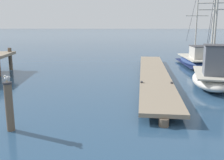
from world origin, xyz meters
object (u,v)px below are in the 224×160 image
fishing_boat_1 (196,60)px  perched_seagull (7,78)px  fishing_boat_0 (213,75)px  mooring_piling (9,106)px

fishing_boat_1 → perched_seagull: fishing_boat_1 is taller
fishing_boat_1 → fishing_boat_0: bearing=-99.3°
mooring_piling → perched_seagull: 0.96m
fishing_boat_0 → perched_seagull: 11.07m
fishing_boat_0 → mooring_piling: 11.02m
fishing_boat_0 → fishing_boat_1: (1.32, 8.02, -0.20)m
fishing_boat_0 → fishing_boat_1: fishing_boat_1 is taller
mooring_piling → perched_seagull: (0.00, 0.01, 0.96)m
fishing_boat_0 → fishing_boat_1: bearing=80.7°
perched_seagull → fishing_boat_1: bearing=54.5°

